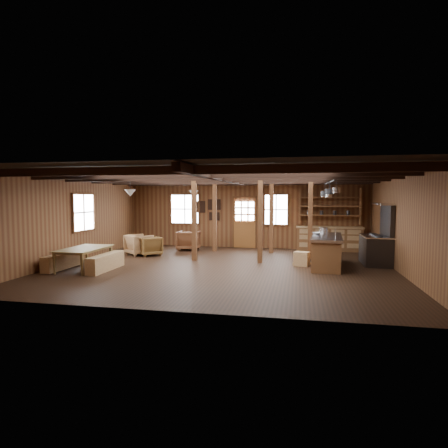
{
  "coord_description": "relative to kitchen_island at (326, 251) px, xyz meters",
  "views": [
    {
      "loc": [
        2.22,
        -10.99,
        2.13
      ],
      "look_at": [
        -0.09,
        0.52,
        1.27
      ],
      "focal_mm": 30.0,
      "sensor_mm": 36.0,
      "label": 1
    }
  ],
  "objects": [
    {
      "name": "back_door",
      "position": [
        -3.06,
        3.7,
        0.4
      ],
      "size": [
        1.02,
        0.08,
        2.15
      ],
      "color": "brown",
      "rests_on": "floor"
    },
    {
      "name": "back_counter",
      "position": [
        0.34,
        3.45,
        0.12
      ],
      "size": [
        2.55,
        0.6,
        2.45
      ],
      "color": "brown",
      "rests_on": "floor"
    },
    {
      "name": "armchair_a",
      "position": [
        -6.13,
        0.91,
        -0.13
      ],
      "size": [
        1.06,
        1.06,
        0.69
      ],
      "primitive_type": "imported",
      "rotation": [
        0.0,
        0.0,
        3.88
      ],
      "color": "brown",
      "rests_on": "floor"
    },
    {
      "name": "notice_boards",
      "position": [
        -4.56,
        3.71,
        1.16
      ],
      "size": [
        1.08,
        0.03,
        0.9
      ],
      "color": "beige",
      "rests_on": "wall_back"
    },
    {
      "name": "dining_table",
      "position": [
        -6.96,
        -1.9,
        -0.16
      ],
      "size": [
        1.03,
        1.82,
        0.63
      ],
      "primitive_type": "imported",
      "rotation": [
        0.0,
        0.0,
        1.59
      ],
      "color": "olive",
      "rests_on": "floor"
    },
    {
      "name": "armchair_b",
      "position": [
        -5.16,
        2.55,
        -0.09
      ],
      "size": [
        0.82,
        0.85,
        0.77
      ],
      "primitive_type": "imported",
      "rotation": [
        0.0,
        0.0,
        3.15
      ],
      "color": "brown",
      "rests_on": "floor"
    },
    {
      "name": "window_back_left",
      "position": [
        -5.66,
        3.71,
        1.12
      ],
      "size": [
        1.32,
        0.06,
        1.32
      ],
      "color": "white",
      "rests_on": "wall_back"
    },
    {
      "name": "bowl",
      "position": [
        -0.29,
        0.36,
        0.5
      ],
      "size": [
        0.29,
        0.29,
        0.07
      ],
      "primitive_type": "imported",
      "rotation": [
        0.0,
        0.0,
        -0.02
      ],
      "color": "silver",
      "rests_on": "kitchen_island"
    },
    {
      "name": "ceiling_joists",
      "position": [
        -3.06,
        -0.57,
        2.2
      ],
      "size": [
        9.8,
        8.82,
        0.18
      ],
      "color": "black",
      "rests_on": "ceiling"
    },
    {
      "name": "window_back_right",
      "position": [
        -1.76,
        3.71,
        1.12
      ],
      "size": [
        1.02,
        0.06,
        1.32
      ],
      "color": "white",
      "rests_on": "wall_back"
    },
    {
      "name": "timber_posts",
      "position": [
        -2.54,
        1.33,
        0.92
      ],
      "size": [
        3.95,
        2.35,
        2.8
      ],
      "color": "#4F2A16",
      "rests_on": "floor"
    },
    {
      "name": "bench_aisle",
      "position": [
        -6.32,
        -1.9,
        -0.24
      ],
      "size": [
        0.32,
        1.7,
        0.47
      ],
      "primitive_type": "cube",
      "color": "#986945",
      "rests_on": "floor"
    },
    {
      "name": "pot_rack",
      "position": [
        -0.01,
        -0.48,
        1.8
      ],
      "size": [
        0.38,
        3.0,
        0.46
      ],
      "color": "#2F2F32",
      "rests_on": "ceiling"
    },
    {
      "name": "counter_pot",
      "position": [
        -0.04,
        1.0,
        0.55
      ],
      "size": [
        0.29,
        0.29,
        0.17
      ],
      "primitive_type": "cylinder",
      "color": "silver",
      "rests_on": "kitchen_island"
    },
    {
      "name": "pendant_lamps",
      "position": [
        -5.31,
        0.25,
        1.77
      ],
      "size": [
        1.86,
        2.36,
        0.66
      ],
      "color": "#2F2F32",
      "rests_on": "ceiling"
    },
    {
      "name": "kitchen_island",
      "position": [
        0.0,
        0.0,
        0.0
      ],
      "size": [
        1.07,
        2.56,
        1.2
      ],
      "rotation": [
        0.0,
        0.0,
        -0.08
      ],
      "color": "brown",
      "rests_on": "floor"
    },
    {
      "name": "armchair_c",
      "position": [
        -6.6,
        1.02,
        -0.1
      ],
      "size": [
        1.15,
        1.15,
        0.76
      ],
      "primitive_type": "imported",
      "rotation": [
        0.0,
        0.0,
        2.49
      ],
      "color": "#9C7146",
      "rests_on": "floor"
    },
    {
      "name": "bench_wall",
      "position": [
        -7.71,
        -1.9,
        -0.25
      ],
      "size": [
        0.31,
        1.64,
        0.45
      ],
      "primitive_type": "cube",
      "color": "#986945",
      "rests_on": "floor"
    },
    {
      "name": "step_stool",
      "position": [
        -0.74,
        -0.07,
        -0.26
      ],
      "size": [
        0.57,
        0.48,
        0.44
      ],
      "primitive_type": "cube",
      "rotation": [
        0.0,
        0.0,
        -0.29
      ],
      "color": "#986945",
      "rests_on": "floor"
    },
    {
      "name": "window_left",
      "position": [
        -8.02,
        -0.25,
        1.12
      ],
      "size": [
        0.14,
        1.24,
        1.32
      ],
      "color": "white",
      "rests_on": "wall_back"
    },
    {
      "name": "commercial_range",
      "position": [
        1.58,
        0.67,
        0.15
      ],
      "size": [
        0.8,
        1.56,
        1.92
      ],
      "color": "#2F2F32",
      "rests_on": "floor"
    },
    {
      "name": "room",
      "position": [
        -3.06,
        -0.75,
        0.92
      ],
      "size": [
        10.04,
        9.04,
        2.84
      ],
      "color": "black",
      "rests_on": "ground"
    }
  ]
}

